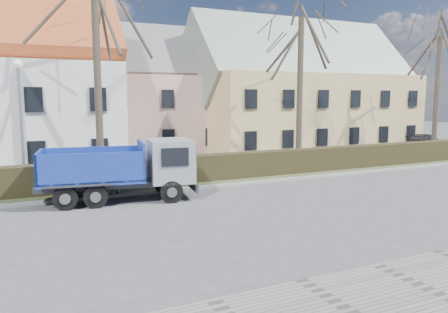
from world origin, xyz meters
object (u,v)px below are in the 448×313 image
cart_frame (109,189)px  parked_car_b (424,142)px  dump_truck (113,170)px  streetlight (22,127)px

cart_frame → parked_car_b: size_ratio=0.16×
dump_truck → parked_car_b: bearing=23.8°
parked_car_b → dump_truck: bearing=81.0°
dump_truck → streetlight: streetlight is taller
streetlight → parked_car_b: bearing=7.7°
streetlight → cart_frame: size_ratio=8.23×
streetlight → cart_frame: (3.23, -2.28, -2.62)m
cart_frame → parked_car_b: bearing=13.4°
streetlight → cart_frame: bearing=-35.2°
dump_truck → cart_frame: dump_truck is taller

